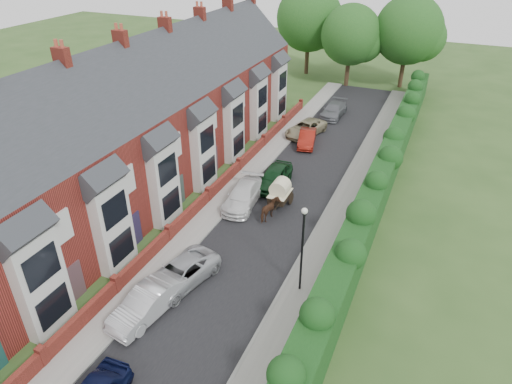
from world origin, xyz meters
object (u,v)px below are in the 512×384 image
Objects in this scene: car_white at (243,196)px; horse at (270,210)px; horse_cart at (280,191)px; car_green at (274,177)px; car_beige at (306,128)px; lamppost at (303,240)px; car_silver_a at (147,303)px; car_silver_b at (180,274)px; car_red at (307,138)px; car_grey at (334,110)px.

horse is (2.41, -0.99, 0.02)m from car_white.
car_green is at bearing 119.36° from horse_cart.
car_beige is 1.63× the size of horse_cart.
lamppost is at bearing -63.49° from car_green.
car_white is at bearing 134.02° from lamppost.
car_silver_a is 0.93× the size of car_silver_b.
horse is (2.36, 10.21, -0.02)m from car_silver_a.
car_silver_a is 22.42m from car_red.
lamppost reaches higher than car_silver_a.
car_white reaches higher than car_silver_b.
lamppost is 26.08m from car_grey.
car_silver_b is 27.52m from car_grey.
horse_cart is at bearing -83.00° from horse.
lamppost is 1.80× the size of horse_cart.
horse_cart is at bearing -94.56° from car_red.
car_silver_b is at bearing -104.33° from car_red.
car_white is 1.03× the size of car_grey.
car_red is (0.98, 11.20, -0.05)m from car_white.
horse reaches higher than car_silver_b.
horse is (1.12, -19.84, 0.04)m from car_grey.
car_silver_a is 0.93× the size of car_white.
car_red is at bearing 97.86° from horse_cart.
car_silver_a reaches higher than horse.
lamppost is 1.11× the size of car_grey.
car_green reaches higher than horse.
lamppost is 9.54m from car_white.
car_silver_b is at bearing 92.94° from car_silver_a.
lamppost is 1.08× the size of car_white.
car_beige is at bearing 98.68° from car_silver_a.
car_green is (0.72, 11.95, 0.09)m from car_silver_b.
horse_cart reaches higher than car_silver_a.
lamppost is 8.24m from car_silver_a.
car_grey is (0.31, 7.64, 0.04)m from car_red.
horse_cart is at bearing -85.53° from car_grey.
horse is 0.59× the size of horse_cart.
lamppost is 7.34m from horse.
lamppost is at bearing 31.83° from car_silver_b.
car_green is 1.14× the size of car_red.
horse is (2.21, -14.19, 0.07)m from car_beige.
car_silver_a is 0.96× the size of car_grey.
car_grey is at bearing 79.76° from car_white.
lamppost is 6.92m from car_silver_b.
car_white is 2.60m from horse_cart.
lamppost is at bearing -85.55° from car_red.
horse is at bearing -95.73° from car_red.
car_green reaches higher than car_beige.
car_beige is (-0.78, 2.00, 0.01)m from car_red.
car_white is at bearing -107.42° from car_red.
car_beige is (-0.12, 21.86, -0.01)m from car_silver_b.
car_beige is 14.36m from horse.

